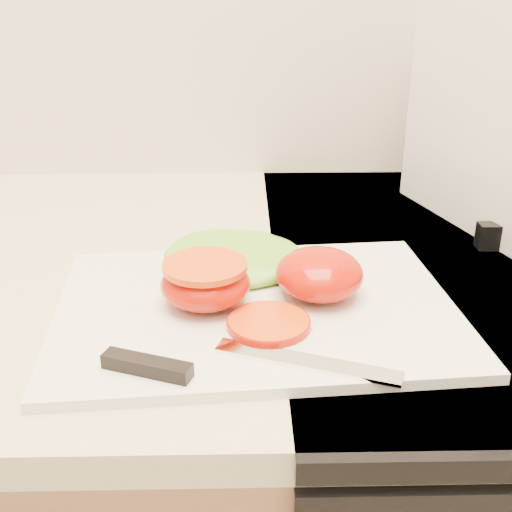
{
  "coord_description": "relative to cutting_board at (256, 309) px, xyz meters",
  "views": [
    {
      "loc": [
        0.14,
        1.01,
        1.23
      ],
      "look_at": [
        0.15,
        1.55,
        0.99
      ],
      "focal_mm": 45.0,
      "sensor_mm": 36.0,
      "label": 1
    }
  ],
  "objects": [
    {
      "name": "tomato_slice_0",
      "position": [
        0.01,
        -0.04,
        0.01
      ],
      "size": [
        0.07,
        0.07,
        0.01
      ],
      "primitive_type": "cylinder",
      "color": "#D05E17",
      "rests_on": "cutting_board"
    },
    {
      "name": "tomato_half_cut",
      "position": [
        -0.05,
        0.0,
        0.03
      ],
      "size": [
        0.08,
        0.08,
        0.04
      ],
      "color": "#B92009",
      "rests_on": "cutting_board"
    },
    {
      "name": "tomato_half_dome",
      "position": [
        0.06,
        0.02,
        0.03
      ],
      "size": [
        0.08,
        0.08,
        0.05
      ],
      "primitive_type": "ellipsoid",
      "color": "#B92009",
      "rests_on": "cutting_board"
    },
    {
      "name": "knife",
      "position": [
        -0.04,
        -0.11,
        0.01
      ],
      "size": [
        0.24,
        0.07,
        0.01
      ],
      "rotation": [
        0.0,
        0.0,
        -0.36
      ],
      "color": "silver",
      "rests_on": "cutting_board"
    },
    {
      "name": "lettuce_leaf_0",
      "position": [
        -0.02,
        0.08,
        0.02
      ],
      "size": [
        0.16,
        0.12,
        0.03
      ],
      "primitive_type": "ellipsoid",
      "rotation": [
        0.0,
        0.0,
        -0.16
      ],
      "color": "#76C634",
      "rests_on": "cutting_board"
    },
    {
      "name": "cutting_board",
      "position": [
        0.0,
        0.0,
        0.0
      ],
      "size": [
        0.39,
        0.3,
        0.01
      ],
      "primitive_type": "cube",
      "rotation": [
        0.0,
        0.0,
        0.08
      ],
      "color": "silver",
      "rests_on": "counter"
    }
  ]
}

